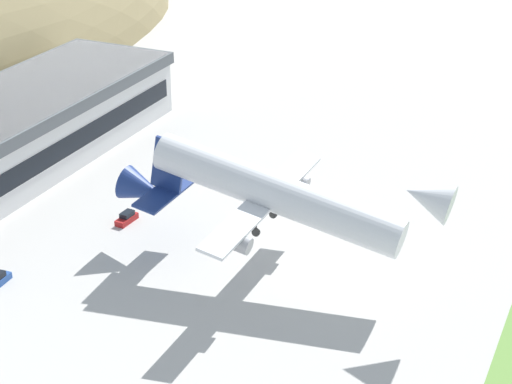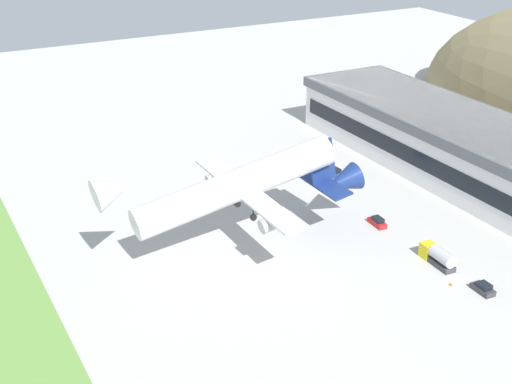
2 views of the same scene
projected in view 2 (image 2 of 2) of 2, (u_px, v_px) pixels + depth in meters
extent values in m
plane|color=#B7B5AF|center=(276.00, 283.00, 110.23)|extent=(352.27, 352.27, 0.00)
cube|color=#669342|center=(6.00, 361.00, 92.80)|extent=(317.04, 17.18, 0.08)
cube|color=silver|center=(484.00, 158.00, 141.12)|extent=(98.31, 21.98, 12.18)
cube|color=#565B60|center=(488.00, 134.00, 139.05)|extent=(99.51, 23.18, 2.19)
cube|color=black|center=(441.00, 171.00, 136.63)|extent=(94.38, 0.16, 3.41)
cylinder|color=silver|center=(236.00, 186.00, 114.45)|extent=(5.17, 35.37, 11.16)
cone|color=silver|center=(113.00, 190.00, 104.37)|extent=(5.07, 6.48, 5.98)
cone|color=navy|center=(340.00, 182.00, 124.78)|extent=(5.07, 7.50, 6.16)
cube|color=navy|center=(322.00, 162.00, 121.14)|extent=(0.50, 5.92, 8.36)
cube|color=navy|center=(322.00, 183.00, 122.86)|extent=(13.45, 3.63, 0.98)
cube|color=silver|center=(245.00, 191.00, 115.69)|extent=(32.23, 3.62, 1.07)
cylinder|color=#9E9EA3|center=(217.00, 178.00, 123.82)|extent=(2.30, 3.94, 2.89)
cylinder|color=#9E9EA3|center=(271.00, 223.00, 108.32)|extent=(2.30, 3.94, 2.89)
cylinder|color=#2D2D2D|center=(237.00, 198.00, 119.02)|extent=(0.28, 0.28, 2.20)
cylinder|color=#2D2D2D|center=(237.00, 204.00, 119.48)|extent=(0.45, 1.10, 1.10)
cylinder|color=#2D2D2D|center=(253.00, 211.00, 114.46)|extent=(0.28, 0.28, 2.20)
cylinder|color=#2D2D2D|center=(253.00, 217.00, 114.92)|extent=(0.45, 1.10, 1.10)
cylinder|color=#2D2D2D|center=(166.00, 208.00, 109.76)|extent=(0.22, 0.22, 1.98)
cylinder|color=#2D2D2D|center=(166.00, 214.00, 110.17)|extent=(0.30, 0.82, 0.82)
cube|color=#B21E1E|center=(377.00, 223.00, 127.78)|extent=(4.14, 1.88, 0.91)
cube|color=black|center=(378.00, 219.00, 127.27)|extent=(2.31, 1.53, 0.74)
cube|color=#264C99|center=(336.00, 174.00, 148.14)|extent=(3.79, 1.90, 0.92)
cube|color=black|center=(336.00, 170.00, 147.94)|extent=(2.12, 1.55, 0.75)
cube|color=#333338|center=(483.00, 289.00, 107.69)|extent=(3.84, 2.04, 0.87)
cube|color=black|center=(484.00, 286.00, 107.21)|extent=(2.13, 1.69, 0.71)
cube|color=gold|center=(428.00, 250.00, 117.02)|extent=(2.38, 2.38, 2.52)
cube|color=black|center=(424.00, 245.00, 117.78)|extent=(0.18, 1.93, 1.11)
cube|color=#38383D|center=(441.00, 264.00, 114.44)|extent=(4.91, 2.29, 0.90)
cylinder|color=#B7B7BC|center=(442.00, 256.00, 113.81)|extent=(4.68, 2.39, 2.15)
cube|color=orange|center=(255.00, 162.00, 155.33)|extent=(0.52, 0.52, 0.03)
cone|color=orange|center=(255.00, 161.00, 155.21)|extent=(0.40, 0.40, 0.55)
cube|color=orange|center=(451.00, 285.00, 109.60)|extent=(0.52, 0.52, 0.03)
cone|color=orange|center=(451.00, 284.00, 109.48)|extent=(0.40, 0.40, 0.55)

